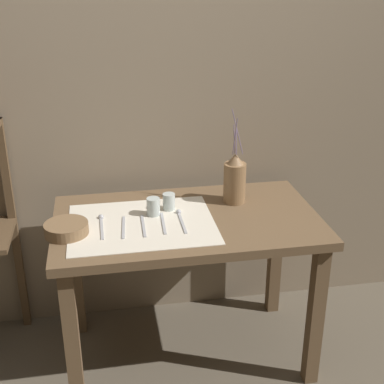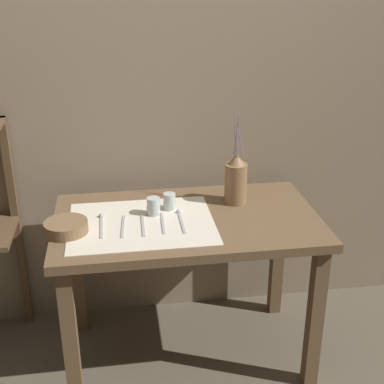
{
  "view_description": "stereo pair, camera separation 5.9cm",
  "coord_description": "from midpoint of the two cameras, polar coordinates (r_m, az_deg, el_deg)",
  "views": [
    {
      "loc": [
        -0.35,
        -2.07,
        1.76
      ],
      "look_at": [
        0.02,
        0.0,
        0.86
      ],
      "focal_mm": 50.0,
      "sensor_mm": 36.0,
      "label": 1
    },
    {
      "loc": [
        -0.29,
        -2.08,
        1.76
      ],
      "look_at": [
        0.02,
        0.0,
        0.86
      ],
      "focal_mm": 50.0,
      "sensor_mm": 36.0,
      "label": 2
    }
  ],
  "objects": [
    {
      "name": "fork_outer",
      "position": [
        2.26,
        -8.05,
        -3.76
      ],
      "size": [
        0.03,
        0.2,
        0.0
      ],
      "color": "#A8A8AD",
      "rests_on": "wooden_table"
    },
    {
      "name": "knife_center",
      "position": [
        2.28,
        -3.81,
        -3.34
      ],
      "size": [
        0.02,
        0.2,
        0.0
      ],
      "color": "#A8A8AD",
      "rests_on": "wooden_table"
    },
    {
      "name": "glass_tumbler_near",
      "position": [
        2.35,
        -4.87,
        -1.57
      ],
      "size": [
        0.06,
        0.06,
        0.08
      ],
      "color": "#B7C1BC",
      "rests_on": "wooden_table"
    },
    {
      "name": "ground_plane",
      "position": [
        2.74,
        -1.12,
        -16.73
      ],
      "size": [
        12.0,
        12.0,
        0.0
      ],
      "primitive_type": "plane",
      "color": "brown"
    },
    {
      "name": "linen_cloth",
      "position": [
        2.29,
        -6.09,
        -3.4
      ],
      "size": [
        0.62,
        0.48,
        0.0
      ],
      "color": "beige",
      "rests_on": "wooden_table"
    },
    {
      "name": "stone_wall_back",
      "position": [
        2.61,
        -2.92,
        10.78
      ],
      "size": [
        7.0,
        0.06,
        2.4
      ],
      "color": "gray",
      "rests_on": "ground_plane"
    },
    {
      "name": "glass_tumbler_far",
      "position": [
        2.4,
        -3.18,
        -1.04
      ],
      "size": [
        0.06,
        0.06,
        0.08
      ],
      "color": "#B7C1BC",
      "rests_on": "wooden_table"
    },
    {
      "name": "wooden_bowl",
      "position": [
        2.25,
        -13.99,
        -3.84
      ],
      "size": [
        0.18,
        0.18,
        0.05
      ],
      "color": "brown",
      "rests_on": "wooden_table"
    },
    {
      "name": "fork_inner",
      "position": [
        2.27,
        -5.94,
        -3.61
      ],
      "size": [
        0.02,
        0.2,
        0.0
      ],
      "color": "#A8A8AD",
      "rests_on": "wooden_table"
    },
    {
      "name": "wooden_table",
      "position": [
        2.39,
        -1.23,
        -5.11
      ],
      "size": [
        1.16,
        0.67,
        0.74
      ],
      "color": "brown",
      "rests_on": "ground_plane"
    },
    {
      "name": "pitcher_with_flowers",
      "position": [
        2.45,
        3.89,
        1.3
      ],
      "size": [
        0.1,
        0.1,
        0.44
      ],
      "color": "olive",
      "rests_on": "wooden_table"
    },
    {
      "name": "spoon_outer",
      "position": [
        2.32,
        -10.36,
        -3.13
      ],
      "size": [
        0.02,
        0.21,
        0.02
      ],
      "color": "#A8A8AD",
      "rests_on": "wooden_table"
    },
    {
      "name": "spoon_inner",
      "position": [
        2.34,
        -2.01,
        -2.6
      ],
      "size": [
        0.02,
        0.21,
        0.02
      ],
      "color": "#A8A8AD",
      "rests_on": "wooden_table"
    }
  ]
}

